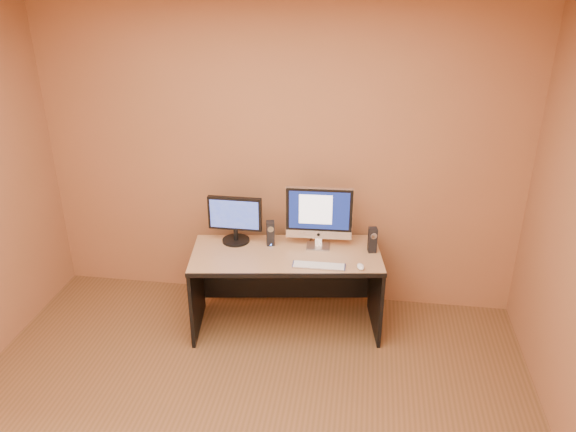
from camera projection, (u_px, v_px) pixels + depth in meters
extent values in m
plane|color=white|center=(198.00, 5.00, 2.26)|extent=(4.00, 4.00, 0.00)
cube|color=#B0B0B4|center=(319.00, 266.00, 4.18)|extent=(0.40, 0.11, 0.02)
ellipsoid|color=white|center=(361.00, 267.00, 4.15)|extent=(0.07, 0.10, 0.03)
cylinder|color=black|center=(321.00, 240.00, 4.57)|extent=(0.13, 0.16, 0.01)
cylinder|color=black|center=(311.00, 238.00, 4.61)|extent=(0.03, 0.17, 0.01)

